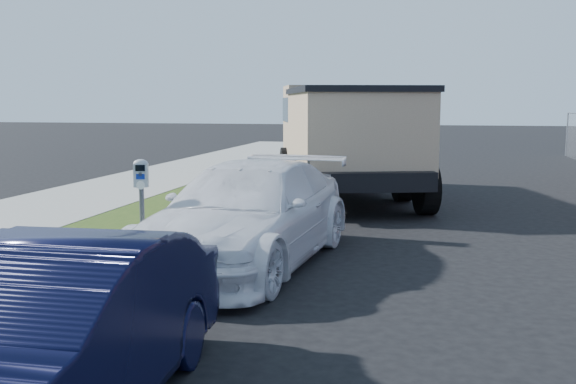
% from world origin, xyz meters
% --- Properties ---
extents(ground, '(120.00, 120.00, 0.00)m').
position_xyz_m(ground, '(0.00, 0.00, 0.00)').
color(ground, black).
rests_on(ground, ground).
extents(streetside, '(6.12, 50.00, 0.15)m').
position_xyz_m(streetside, '(-5.57, 2.00, 0.07)').
color(streetside, gray).
rests_on(streetside, ground).
extents(parking_meter, '(0.22, 0.17, 1.38)m').
position_xyz_m(parking_meter, '(-3.11, -0.04, 1.13)').
color(parking_meter, '#3F4247').
rests_on(parking_meter, ground).
extents(white_wagon, '(2.45, 5.02, 1.40)m').
position_xyz_m(white_wagon, '(-1.93, 0.82, 0.70)').
color(white_wagon, white).
rests_on(white_wagon, ground).
extents(navy_sedan, '(1.53, 3.94, 1.28)m').
position_xyz_m(navy_sedan, '(-1.97, -4.09, 0.64)').
color(navy_sedan, black).
rests_on(navy_sedan, ground).
extents(dump_truck, '(4.38, 7.23, 2.67)m').
position_xyz_m(dump_truck, '(-1.52, 7.85, 1.50)').
color(dump_truck, black).
rests_on(dump_truck, ground).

